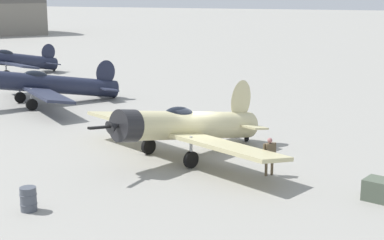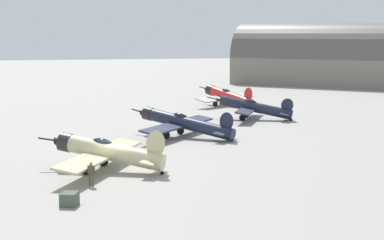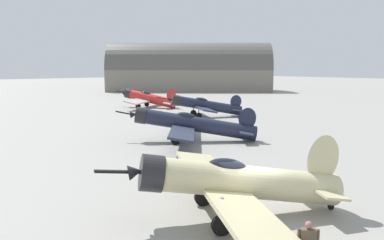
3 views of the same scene
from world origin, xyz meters
name	(u,v)px [view 3 (image 3 of 3)]	position (x,y,z in m)	size (l,w,h in m)	color
ground_plane	(245,216)	(0.00, 0.00, 0.00)	(400.00, 400.00, 0.00)	gray
airplane_foreground	(235,182)	(-0.44, 0.24, 1.56)	(9.88, 12.16, 3.53)	beige
airplane_mid_apron	(191,124)	(8.80, 14.32, 1.50)	(10.31, 10.77, 3.01)	#1E2338
airplane_far_line	(204,105)	(19.95, 25.28, 1.55)	(9.99, 10.03, 2.97)	#1E2338
airplane_outer_stand	(148,98)	(20.75, 39.52, 1.48)	(10.21, 9.12, 3.14)	red
distant_hangar	(189,73)	(52.23, 67.89, 4.74)	(40.81, 38.05, 14.12)	slate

